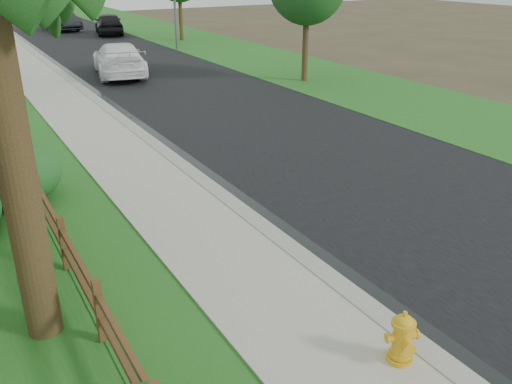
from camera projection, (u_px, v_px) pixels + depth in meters
ground at (412, 370)px, 7.66m from camera, size 120.00×120.00×0.00m
road at (91, 44)px, 37.56m from camera, size 8.00×90.00×0.02m
curb at (27, 47)px, 35.60m from camera, size 0.40×90.00×0.12m
wet_gutter at (33, 48)px, 35.78m from camera, size 0.50×90.00×0.00m
sidewalk at (6, 49)px, 35.00m from camera, size 2.20×90.00×0.10m
verge_far at (183, 37)px, 40.76m from camera, size 6.00×90.00×0.04m
ranch_fence at (50, 216)px, 10.82m from camera, size 0.12×16.92×1.10m
fire_hydrant at (402, 338)px, 7.55m from camera, size 0.54×0.44×0.82m
white_suv at (119, 59)px, 26.77m from camera, size 3.25×5.87×1.61m
dark_car_mid at (109, 23)px, 41.90m from camera, size 2.88×5.10×1.64m
dark_car_far at (61, 20)px, 44.39m from camera, size 2.40×5.27×1.68m
shrub_d at (14, 174)px, 12.67m from camera, size 2.39×2.39×1.47m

